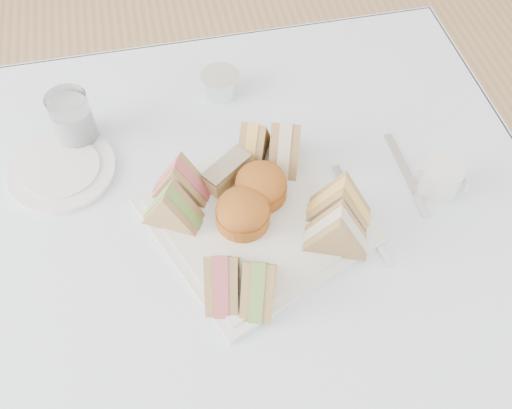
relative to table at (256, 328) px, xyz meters
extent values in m
plane|color=#9E7751|center=(0.00, 0.00, -0.37)|extent=(4.00, 4.00, 0.00)
cube|color=brown|center=(0.00, 0.00, 0.00)|extent=(0.90, 0.90, 0.74)
cube|color=white|center=(0.00, 0.00, 0.37)|extent=(1.02, 1.02, 0.01)
cube|color=silver|center=(0.01, 0.03, 0.38)|extent=(0.40, 0.40, 0.01)
cylinder|color=#A05913|center=(-0.02, 0.02, 0.42)|extent=(0.12, 0.12, 0.06)
cylinder|color=#A05913|center=(0.02, 0.07, 0.42)|extent=(0.12, 0.12, 0.06)
cube|color=#E6D285|center=(-0.03, 0.12, 0.41)|extent=(0.09, 0.08, 0.04)
cylinder|color=silver|center=(-0.31, 0.20, 0.38)|extent=(0.23, 0.23, 0.01)
cylinder|color=white|center=(-0.27, 0.28, 0.43)|extent=(0.09, 0.09, 0.11)
cylinder|color=silver|center=(0.00, 0.34, 0.40)|extent=(0.09, 0.09, 0.04)
cube|color=silver|center=(0.29, 0.07, 0.38)|extent=(0.02, 0.19, 0.00)
cube|color=silver|center=(0.18, -0.01, 0.38)|extent=(0.03, 0.18, 0.00)
cylinder|color=silver|center=(0.33, 0.03, 0.41)|extent=(0.09, 0.09, 0.06)
camera|label=1|loc=(-0.11, -0.48, 1.17)|focal=40.00mm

